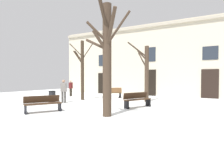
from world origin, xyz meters
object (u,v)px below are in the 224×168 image
(bench_near_lamp, at_px, (112,93))
(person_crossing_plaza, at_px, (64,90))
(bench_near_center_tree, at_px, (43,104))
(bench_facing_shops, at_px, (137,99))
(tree_right_of_center, at_px, (146,72))
(tree_center, at_px, (107,56))
(person_by_shop_door, at_px, (71,87))
(litter_bin, at_px, (52,96))
(tree_left_of_center, at_px, (82,69))

(bench_near_lamp, distance_m, person_crossing_plaza, 4.62)
(bench_near_center_tree, bearing_deg, bench_facing_shops, -14.55)
(person_crossing_plaza, bearing_deg, bench_near_lamp, -137.42)
(bench_facing_shops, height_order, person_crossing_plaza, person_crossing_plaza)
(tree_right_of_center, relative_size, tree_center, 0.86)
(tree_center, bearing_deg, person_by_shop_door, 140.48)
(litter_bin, bearing_deg, tree_center, -22.49)
(litter_bin, height_order, bench_near_center_tree, bench_near_center_tree)
(litter_bin, bearing_deg, tree_right_of_center, 31.50)
(tree_center, relative_size, bench_near_lamp, 3.46)
(tree_center, distance_m, person_crossing_plaza, 6.07)
(tree_left_of_center, xyz_separation_m, person_by_shop_door, (-2.88, 1.88, -1.63))
(person_crossing_plaza, bearing_deg, person_by_shop_door, -83.20)
(bench_near_lamp, height_order, person_crossing_plaza, person_crossing_plaza)
(tree_right_of_center, height_order, person_crossing_plaza, tree_right_of_center)
(tree_right_of_center, relative_size, tree_left_of_center, 0.92)
(bench_near_lamp, relative_size, person_by_shop_door, 0.94)
(tree_right_of_center, height_order, bench_near_center_tree, tree_right_of_center)
(bench_near_lamp, bearing_deg, bench_near_center_tree, 46.14)
(litter_bin, xyz_separation_m, person_crossing_plaza, (1.05, 0.07, 0.49))
(tree_center, xyz_separation_m, tree_left_of_center, (-5.22, 4.80, -0.26))
(tree_left_of_center, bearing_deg, tree_center, -42.61)
(bench_facing_shops, distance_m, bench_near_center_tree, 5.23)
(bench_facing_shops, xyz_separation_m, person_crossing_plaza, (-5.30, -0.54, 0.41))
(tree_right_of_center, distance_m, litter_bin, 7.06)
(litter_bin, height_order, bench_facing_shops, bench_facing_shops)
(tree_center, bearing_deg, bench_near_center_tree, -168.18)
(tree_left_of_center, relative_size, person_by_shop_door, 3.01)
(bench_near_lamp, xyz_separation_m, bench_near_center_tree, (0.36, -7.72, -0.03))
(tree_right_of_center, distance_m, bench_near_center_tree, 7.66)
(tree_left_of_center, height_order, person_by_shop_door, tree_left_of_center)
(litter_bin, distance_m, bench_facing_shops, 6.38)
(tree_left_of_center, distance_m, bench_near_lamp, 3.34)
(bench_near_lamp, distance_m, bench_near_center_tree, 7.72)
(bench_near_center_tree, relative_size, person_crossing_plaza, 1.13)
(tree_center, distance_m, tree_left_of_center, 7.10)
(tree_center, relative_size, litter_bin, 6.27)
(tree_left_of_center, bearing_deg, person_by_shop_door, 146.89)
(bench_near_lamp, distance_m, person_by_shop_door, 4.41)
(tree_left_of_center, relative_size, bench_facing_shops, 2.51)
(tree_left_of_center, xyz_separation_m, litter_bin, (-0.98, -2.24, -2.07))
(tree_left_of_center, relative_size, litter_bin, 5.82)
(tree_center, height_order, bench_near_lamp, tree_center)
(person_by_shop_door, bearing_deg, litter_bin, 14.78)
(litter_bin, distance_m, person_crossing_plaza, 1.16)
(person_by_shop_door, bearing_deg, tree_center, 40.46)
(tree_right_of_center, xyz_separation_m, tree_left_of_center, (-4.84, -1.33, 0.27))
(bench_facing_shops, distance_m, person_by_shop_door, 8.97)
(litter_bin, relative_size, bench_near_lamp, 0.55)
(tree_left_of_center, bearing_deg, person_crossing_plaza, -88.01)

